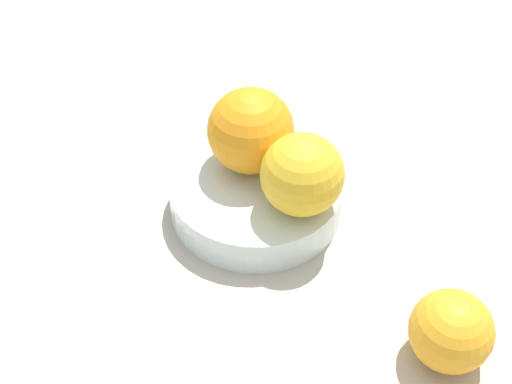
{
  "coord_description": "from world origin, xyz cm",
  "views": [
    {
      "loc": [
        42.15,
        -20.94,
        48.9
      ],
      "look_at": [
        0.0,
        0.0,
        2.14
      ],
      "focal_mm": 50.91,
      "sensor_mm": 36.0,
      "label": 1
    }
  ],
  "objects": [
    {
      "name": "ground_plane",
      "position": [
        0.0,
        0.0,
        -1.0
      ],
      "size": [
        110.0,
        110.0,
        2.0
      ],
      "primitive_type": "cube",
      "color": "#BCB29E"
    },
    {
      "name": "orange_in_bowl_1",
      "position": [
        4.39,
        2.14,
        7.15
      ],
      "size": [
        7.18,
        7.18,
        7.18
      ],
      "primitive_type": "sphere",
      "color": "yellow",
      "rests_on": "fruit_bowl"
    },
    {
      "name": "orange_loose_0",
      "position": [
        20.74,
        6.04,
        3.21
      ],
      "size": [
        6.42,
        6.42,
        6.42
      ],
      "primitive_type": "sphere",
      "color": "#F9A823",
      "rests_on": "ground_plane"
    },
    {
      "name": "orange_in_bowl_0",
      "position": [
        -2.32,
        0.63,
        7.46
      ],
      "size": [
        7.81,
        7.81,
        7.81
      ],
      "primitive_type": "sphere",
      "color": "orange",
      "rests_on": "fruit_bowl"
    },
    {
      "name": "fruit_bowl",
      "position": [
        0.0,
        0.0,
        1.69
      ],
      "size": [
        15.88,
        15.88,
        3.56
      ],
      "color": "silver",
      "rests_on": "ground_plane"
    }
  ]
}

